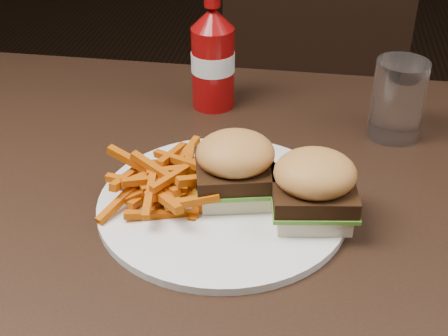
# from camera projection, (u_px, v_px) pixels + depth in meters

# --- Properties ---
(dining_table) EXTENTS (1.20, 0.80, 0.04)m
(dining_table) POSITION_uv_depth(u_px,v_px,m) (280.00, 222.00, 0.76)
(dining_table) COLOR black
(dining_table) RESTS_ON ground
(chair_far) EXTENTS (0.44, 0.44, 0.04)m
(chair_far) POSITION_uv_depth(u_px,v_px,m) (311.00, 103.00, 1.68)
(chair_far) COLOR black
(chair_far) RESTS_ON ground
(plate) EXTENTS (0.30, 0.30, 0.01)m
(plate) POSITION_uv_depth(u_px,v_px,m) (223.00, 204.00, 0.75)
(plate) COLOR white
(plate) RESTS_ON dining_table
(sandwich_half_a) EXTENTS (0.10, 0.09, 0.02)m
(sandwich_half_a) POSITION_uv_depth(u_px,v_px,m) (235.00, 188.00, 0.75)
(sandwich_half_a) COLOR beige
(sandwich_half_a) RESTS_ON plate
(sandwich_half_b) EXTENTS (0.09, 0.09, 0.02)m
(sandwich_half_b) POSITION_uv_depth(u_px,v_px,m) (312.00, 208.00, 0.71)
(sandwich_half_b) COLOR #F9E9C5
(sandwich_half_b) RESTS_ON plate
(fries_pile) EXTENTS (0.13, 0.13, 0.05)m
(fries_pile) POSITION_uv_depth(u_px,v_px,m) (166.00, 180.00, 0.74)
(fries_pile) COLOR #AC580A
(fries_pile) RESTS_ON plate
(ketchup_bottle) EXTENTS (0.08, 0.08, 0.13)m
(ketchup_bottle) POSITION_uv_depth(u_px,v_px,m) (213.00, 69.00, 0.94)
(ketchup_bottle) COLOR maroon
(ketchup_bottle) RESTS_ON dining_table
(tumbler) EXTENTS (0.09, 0.09, 0.11)m
(tumbler) POSITION_uv_depth(u_px,v_px,m) (398.00, 100.00, 0.87)
(tumbler) COLOR white
(tumbler) RESTS_ON dining_table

